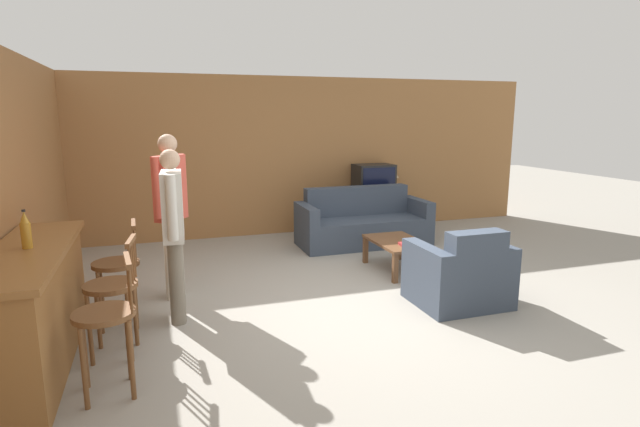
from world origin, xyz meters
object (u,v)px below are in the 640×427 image
object	(u,v)px
table_lamp	(391,172)
person_by_window	(171,205)
bar_chair_far	(118,270)
coffee_table	(398,245)
bar_chair_near	(107,322)
armchair_near	(460,276)
person_by_counter	(174,227)
book_on_table	(407,244)
tv_unit	(373,212)
bottle	(26,231)
tv	(374,179)
bar_chair_mid	(113,293)
couch_far	(362,224)

from	to	relation	value
table_lamp	person_by_window	world-z (taller)	person_by_window
bar_chair_far	coffee_table	xyz separation A→B (m)	(3.30, 0.70, -0.21)
bar_chair_near	person_by_window	xyz separation A→B (m)	(0.53, 1.87, 0.48)
bar_chair_near	armchair_near	xyz separation A→B (m)	(3.37, 0.70, -0.23)
bar_chair_near	person_by_counter	distance (m)	1.37
coffee_table	book_on_table	bearing A→B (deg)	-88.55
tv_unit	book_on_table	world-z (taller)	tv_unit
bottle	tv	bearing A→B (deg)	38.11
bar_chair_far	bar_chair_near	bearing A→B (deg)	-90.00
bar_chair_mid	couch_far	size ratio (longest dim) A/B	0.49
bar_chair_mid	table_lamp	size ratio (longest dim) A/B	2.07
bar_chair_near	armchair_near	distance (m)	3.45
tv_unit	person_by_counter	bearing A→B (deg)	-138.92
bar_chair_near	bottle	size ratio (longest dim) A/B	3.29
couch_far	book_on_table	size ratio (longest dim) A/B	9.59
tv	table_lamp	distance (m)	0.34
bar_chair_far	armchair_near	xyz separation A→B (m)	(3.37, -0.57, -0.23)
bar_chair_near	person_by_window	bearing A→B (deg)	74.19
tv_unit	person_by_counter	xyz separation A→B (m)	(-3.43, -2.99, 0.61)
bar_chair_mid	coffee_table	size ratio (longest dim) A/B	1.04
armchair_near	tv	bearing A→B (deg)	80.53
bar_chair_near	table_lamp	xyz separation A→B (m)	(4.28, 4.20, 0.45)
person_by_window	couch_far	bearing A→B (deg)	27.55
coffee_table	book_on_table	world-z (taller)	book_on_table
tv	bottle	distance (m)	5.77
book_on_table	table_lamp	world-z (taller)	table_lamp
bar_chair_far	coffee_table	size ratio (longest dim) A/B	1.04
couch_far	table_lamp	xyz separation A→B (m)	(0.88, 0.83, 0.69)
coffee_table	table_lamp	bearing A→B (deg)	66.17
coffee_table	bottle	world-z (taller)	bottle
armchair_near	person_by_window	size ratio (longest dim) A/B	0.52
bar_chair_far	tv_unit	xyz separation A→B (m)	(3.95, 2.93, -0.22)
book_on_table	couch_far	bearing A→B (deg)	86.55
book_on_table	bar_chair_mid	bearing A→B (deg)	-161.30
armchair_near	person_by_window	bearing A→B (deg)	157.60
bar_chair_mid	person_by_counter	bearing A→B (deg)	48.34
book_on_table	tv_unit	bearing A→B (deg)	75.17
armchair_near	table_lamp	bearing A→B (deg)	75.40
armchair_near	coffee_table	size ratio (longest dim) A/B	0.97
couch_far	table_lamp	size ratio (longest dim) A/B	4.19
bar_chair_far	table_lamp	size ratio (longest dim) A/B	2.07
bar_chair_far	book_on_table	bearing A→B (deg)	8.13
couch_far	book_on_table	bearing A→B (deg)	-93.45
couch_far	tv_unit	size ratio (longest dim) A/B	2.07
bar_chair_far	armchair_near	size ratio (longest dim) A/B	1.07
armchair_near	coffee_table	distance (m)	1.27
bar_chair_near	table_lamp	world-z (taller)	table_lamp
armchair_near	coffee_table	xyz separation A→B (m)	(-0.07, 1.27, 0.02)
person_by_window	tv_unit	bearing A→B (deg)	34.21
bar_chair_near	book_on_table	xyz separation A→B (m)	(3.30, 1.74, -0.14)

